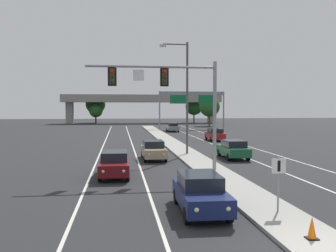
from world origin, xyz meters
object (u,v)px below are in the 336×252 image
at_px(tree_far_right_c, 194,107).
at_px(car_receding_grey, 173,127).
at_px(overhead_signal_mast, 174,91).
at_px(car_receding_green, 233,149).
at_px(tree_far_left_a, 96,111).
at_px(traffic_cone_median_nose, 312,228).
at_px(tree_far_left_b, 95,104).
at_px(car_oncoming_darkred, 114,164).
at_px(car_receding_red, 215,134).
at_px(highway_sign_gantry, 192,98).
at_px(car_oncoming_navy, 200,192).
at_px(street_lamp_median, 185,91).
at_px(tree_far_right_a, 210,107).
at_px(median_sign_post, 278,176).
at_px(car_oncoming_tan, 153,150).

bearing_deg(tree_far_right_c, car_receding_grey, -107.10).
bearing_deg(overhead_signal_mast, car_receding_green, 46.48).
height_order(car_receding_green, tree_far_left_a, tree_far_left_a).
xyz_separation_m(car_receding_grey, traffic_cone_median_nose, (-3.25, -53.87, -0.31)).
height_order(car_receding_green, tree_far_left_b, tree_far_left_b).
distance_m(car_oncoming_darkred, car_receding_red, 26.68).
relative_size(car_receding_green, highway_sign_gantry, 0.34).
height_order(car_receding_green, traffic_cone_median_nose, car_receding_green).
height_order(overhead_signal_mast, car_oncoming_navy, overhead_signal_mast).
xyz_separation_m(street_lamp_median, car_receding_green, (3.71, -2.66, -4.97)).
relative_size(traffic_cone_median_nose, tree_far_right_a, 0.11).
xyz_separation_m(median_sign_post, tree_far_left_b, (-12.94, 90.72, 3.63)).
distance_m(car_oncoming_navy, car_oncoming_tan, 15.55).
distance_m(overhead_signal_mast, car_oncoming_darkred, 5.98).
bearing_deg(tree_far_right_c, tree_far_left_b, 173.38).
relative_size(car_receding_red, highway_sign_gantry, 0.34).
bearing_deg(car_receding_grey, car_oncoming_tan, -100.79).
bearing_deg(car_oncoming_navy, street_lamp_median, 82.01).
relative_size(car_oncoming_darkred, highway_sign_gantry, 0.34).
xyz_separation_m(car_oncoming_navy, tree_far_right_c, (17.33, 86.68, 3.65)).
xyz_separation_m(car_oncoming_navy, traffic_cone_median_nose, (2.76, -3.99, -0.31)).
xyz_separation_m(traffic_cone_median_nose, tree_far_left_b, (-12.68, 93.84, 4.71)).
xyz_separation_m(overhead_signal_mast, car_receding_green, (6.05, 6.38, -4.56)).
bearing_deg(median_sign_post, tree_far_left_b, 98.12).
relative_size(car_oncoming_darkred, car_oncoming_tan, 1.00).
xyz_separation_m(car_receding_red, tree_far_left_b, (-18.91, 58.01, 4.39)).
bearing_deg(tree_far_right_c, tree_far_left_a, -176.32).
xyz_separation_m(car_receding_grey, highway_sign_gantry, (5.03, 7.76, 5.34)).
bearing_deg(median_sign_post, tree_far_right_a, 78.35).
distance_m(overhead_signal_mast, tree_far_left_a, 76.68).
relative_size(car_receding_red, car_receding_grey, 1.01).
relative_size(car_receding_green, car_receding_grey, 1.00).
distance_m(tree_far_right_a, tree_far_right_c, 18.19).
xyz_separation_m(car_oncoming_tan, car_receding_grey, (6.55, 34.34, 0.00)).
xyz_separation_m(car_receding_grey, tree_far_right_a, (11.30, 18.61, 3.65)).
bearing_deg(tree_far_right_a, highway_sign_gantry, -120.03).
bearing_deg(traffic_cone_median_nose, highway_sign_gantry, 82.35).
bearing_deg(median_sign_post, tree_far_left_a, 98.32).
bearing_deg(traffic_cone_median_nose, car_oncoming_navy, 124.66).
relative_size(car_oncoming_darkred, car_receding_red, 1.00).
relative_size(car_oncoming_tan, highway_sign_gantry, 0.34).
bearing_deg(tree_far_right_a, tree_far_right_c, 89.93).
xyz_separation_m(highway_sign_gantry, tree_far_right_a, (6.27, 10.85, -1.69)).
distance_m(median_sign_post, tree_far_left_b, 91.71).
bearing_deg(car_receding_green, overhead_signal_mast, -133.52).
relative_size(car_oncoming_navy, traffic_cone_median_nose, 6.08).
bearing_deg(tree_far_left_b, median_sign_post, -81.88).
bearing_deg(car_receding_red, car_receding_grey, 99.36).
height_order(overhead_signal_mast, highway_sign_gantry, highway_sign_gantry).
bearing_deg(overhead_signal_mast, traffic_cone_median_nose, -78.70).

